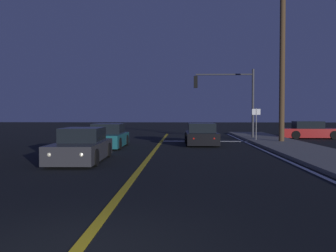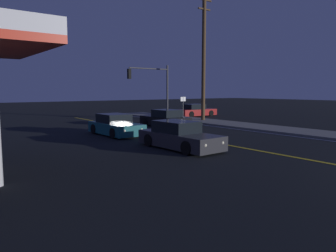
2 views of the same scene
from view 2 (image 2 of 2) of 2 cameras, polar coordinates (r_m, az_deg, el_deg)
sidewalk_right at (r=24.34m, az=18.76°, el=-0.56°), size 3.20×40.58×0.15m
lane_line_center at (r=18.67m, az=5.55°, el=-2.47°), size 0.20×38.33×0.01m
lane_line_edge_right at (r=22.86m, az=16.13°, el=-1.07°), size 0.16×38.33×0.01m
stop_bar at (r=28.15m, az=-3.45°, el=0.51°), size 5.93×0.50×0.01m
car_side_waiting_red at (r=35.78m, az=4.92°, el=2.66°), size 4.62×1.99×1.34m
car_parked_curb_teal at (r=20.97m, az=-9.25°, el=0.03°), size 2.00×4.36×1.34m
car_far_approaching_black at (r=25.51m, az=-0.51°, el=1.22°), size 2.03×4.43×1.34m
car_distant_tail_charcoal at (r=15.90m, az=1.93°, el=-1.88°), size 1.99×4.70×1.34m
traffic_signal_near_right at (r=31.07m, az=-2.66°, el=7.63°), size 4.53×0.28×5.27m
utility_pole_right at (r=29.86m, az=6.30°, el=12.02°), size 1.65×0.35×11.38m
street_sign_corner at (r=29.70m, az=2.67°, el=3.80°), size 0.56×0.06×2.29m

